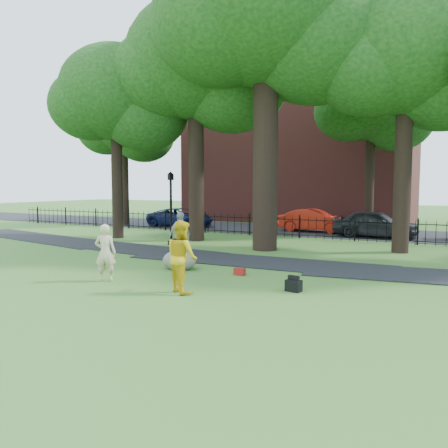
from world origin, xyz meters
The scene contains 17 objects.
ground centered at (0.00, 0.00, 0.00)m, with size 120.00×120.00×0.00m, color #466F27.
footpath centered at (1.00, 3.90, 0.00)m, with size 36.00×2.60×0.03m, color black.
street centered at (0.00, 16.00, 0.00)m, with size 80.00×7.00×0.02m, color black.
iron_fence centered at (0.00, 12.00, 0.60)m, with size 44.00×0.04×1.20m.
brick_building centered at (-4.00, 24.00, 6.00)m, with size 18.00×8.00×12.00m, color maroon.
big_tree centered at (0.13, 7.09, 10.14)m, with size 10.08×8.61×14.37m.
tree_row centered at (0.52, 8.40, 8.15)m, with size 26.82×7.96×12.42m.
woman centered at (-1.79, -1.26, 0.87)m, with size 0.64×0.42×1.74m, color #CEBB8D.
man centered at (1.03, -1.35, 0.98)m, with size 0.95×0.74×1.96m, color gold.
pedestrian centered at (-2.19, 3.42, 0.92)m, with size 1.08×0.45×1.85m, color #9D9DA2.
boulder centered at (-0.87, 1.35, 0.36)m, with size 1.22×0.92×0.72m, color #5C584D.
lamppost centered at (-4.73, 6.48, 1.76)m, with size 0.36×0.36×3.59m.
backpack centered at (3.69, 0.12, 0.16)m, with size 0.42×0.26×0.32m, color black.
red_bag centered at (1.44, 1.39, 0.12)m, with size 0.35×0.22×0.24m, color maroon.
red_sedan centered at (-0.17, 15.50, 0.72)m, with size 1.52×4.37×1.44m, color #AC1B0D.
navy_van centered at (-9.58, 14.66, 0.66)m, with size 2.18×4.72×1.31m, color #0D1641.
grey_car centered at (3.67, 14.31, 0.77)m, with size 1.82×4.53×1.54m, color black.
Camera 1 is at (7.45, -11.15, 2.88)m, focal length 35.00 mm.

